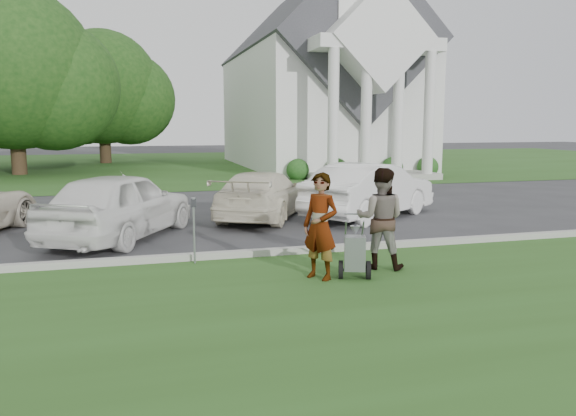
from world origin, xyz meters
name	(u,v)px	position (x,y,z in m)	size (l,w,h in m)	color
ground	(253,264)	(0.00, 0.00, 0.00)	(120.00, 120.00, 0.00)	#333335
grass_strip	(296,314)	(0.00, -3.00, 0.01)	(80.00, 7.00, 0.01)	#2B4F1B
church_lawn	(168,165)	(0.00, 27.00, 0.01)	(80.00, 30.00, 0.01)	#2B4F1B
curb	(247,254)	(0.00, 0.55, 0.07)	(80.00, 0.18, 0.15)	#9E9E93
church	(319,70)	(9.00, 23.11, 5.94)	(9.19, 19.00, 24.10)	white
tree_left	(13,76)	(-8.01, 21.99, 5.11)	(10.63, 8.40, 9.71)	#332316
tree_back	(102,93)	(-4.01, 29.99, 4.73)	(9.61, 7.60, 8.89)	#332316
striping_cart	(355,254)	(1.49, -1.50, 0.44)	(0.79, 1.18, 1.02)	black
person_left	(320,227)	(0.91, -1.37, 0.92)	(0.67, 0.44, 1.84)	#999999
person_right	(380,219)	(2.21, -0.97, 0.93)	(0.91, 0.71, 1.87)	#999999
parking_meter_near	(194,222)	(-1.08, 0.30, 0.81)	(0.09, 0.08, 1.29)	gray
car_b	(120,205)	(-2.49, 3.17, 0.80)	(1.90, 4.71, 1.61)	white
car_c	(263,195)	(1.36, 5.10, 0.67)	(1.88, 4.63, 1.34)	#F0E7CC
car_d	(370,190)	(4.36, 4.44, 0.78)	(1.66, 4.75, 1.57)	white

